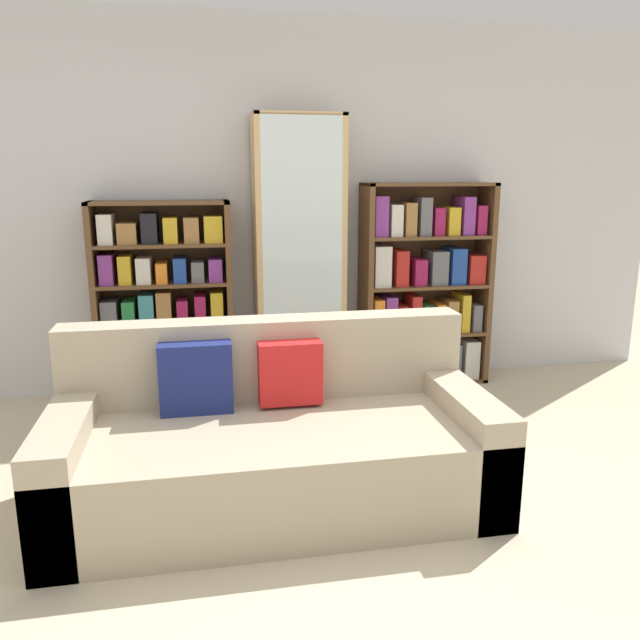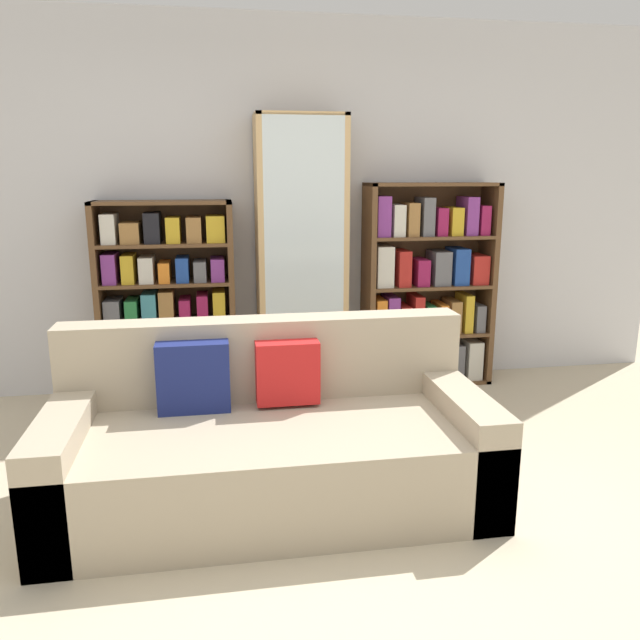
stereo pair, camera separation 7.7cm
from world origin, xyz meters
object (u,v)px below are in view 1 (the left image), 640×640
(bookshelf_left, at_px, (164,305))
(couch, at_px, (274,444))
(bookshelf_right, at_px, (424,291))
(wine_bottle, at_px, (396,382))
(display_cabinet, at_px, (299,259))

(bookshelf_left, bearing_deg, couch, -69.95)
(couch, relative_size, bookshelf_left, 1.49)
(couch, xyz_separation_m, bookshelf_right, (1.35, 1.61, 0.43))
(couch, distance_m, wine_bottle, 1.55)
(bookshelf_left, height_order, bookshelf_right, bookshelf_right)
(couch, height_order, bookshelf_left, bookshelf_left)
(bookshelf_left, distance_m, bookshelf_right, 1.94)
(bookshelf_left, height_order, wine_bottle, bookshelf_left)
(bookshelf_left, distance_m, wine_bottle, 1.74)
(bookshelf_left, xyz_separation_m, wine_bottle, (1.60, -0.44, -0.53))
(bookshelf_left, distance_m, display_cabinet, 1.02)
(display_cabinet, bearing_deg, bookshelf_right, 0.88)
(couch, height_order, bookshelf_right, bookshelf_right)
(couch, xyz_separation_m, bookshelf_left, (-0.59, 1.61, 0.39))
(bookshelf_left, relative_size, wine_bottle, 3.68)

